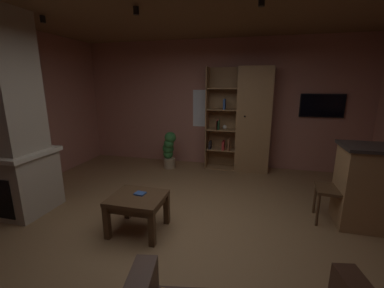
{
  "coord_description": "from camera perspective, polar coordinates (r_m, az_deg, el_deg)",
  "views": [
    {
      "loc": [
        0.77,
        -2.71,
        1.83
      ],
      "look_at": [
        0.0,
        0.4,
        1.05
      ],
      "focal_mm": 23.38,
      "sensor_mm": 36.0,
      "label": 1
    }
  ],
  "objects": [
    {
      "name": "table_book_0",
      "position": [
        3.27,
        -11.78,
        -11.0
      ],
      "size": [
        0.14,
        0.13,
        0.02
      ],
      "primitive_type": "cube",
      "rotation": [
        0.0,
        0.0,
        -0.14
      ],
      "color": "#2D4C8C",
      "rests_on": "coffee_table"
    },
    {
      "name": "coffee_table",
      "position": [
        3.27,
        -12.29,
        -13.02
      ],
      "size": [
        0.66,
        0.58,
        0.47
      ],
      "color": "#4C331E",
      "rests_on": "ground"
    },
    {
      "name": "potted_floor_plant",
      "position": [
        5.5,
        -5.26,
        -1.19
      ],
      "size": [
        0.32,
        0.29,
        0.82
      ],
      "color": "#9E896B",
      "rests_on": "ground"
    },
    {
      "name": "track_light_spot_1",
      "position": [
        3.46,
        -12.64,
        27.55
      ],
      "size": [
        0.07,
        0.07,
        0.09
      ],
      "primitive_type": "cylinder",
      "color": "black"
    },
    {
      "name": "dining_chair",
      "position": [
        3.84,
        30.87,
        -8.19
      ],
      "size": [
        0.46,
        0.46,
        0.92
      ],
      "color": "#4C331E",
      "rests_on": "ground"
    },
    {
      "name": "wall_mounted_tv",
      "position": [
        5.68,
        27.53,
        7.77
      ],
      "size": [
        0.83,
        0.06,
        0.47
      ],
      "color": "black"
    },
    {
      "name": "track_light_spot_0",
      "position": [
        4.31,
        -30.9,
        23.22
      ],
      "size": [
        0.07,
        0.07,
        0.09
      ],
      "primitive_type": "cylinder",
      "color": "black"
    },
    {
      "name": "track_light_spot_2",
      "position": [
        3.16,
        15.62,
        28.77
      ],
      "size": [
        0.07,
        0.07,
        0.09
      ],
      "primitive_type": "cylinder",
      "color": "black"
    },
    {
      "name": "bookshelf_cabinet",
      "position": [
        5.36,
        12.88,
        5.15
      ],
      "size": [
        1.33,
        0.41,
        2.16
      ],
      "color": "#997047",
      "rests_on": "ground"
    },
    {
      "name": "floor",
      "position": [
        3.37,
        -1.74,
        -19.44
      ],
      "size": [
        6.16,
        5.66,
        0.02
      ],
      "primitive_type": "cube",
      "color": "olive",
      "rests_on": "ground"
    },
    {
      "name": "window_pane_back",
      "position": [
        5.66,
        3.86,
        8.06
      ],
      "size": [
        0.73,
        0.01,
        0.82
      ],
      "primitive_type": "cube",
      "color": "white"
    },
    {
      "name": "stone_fireplace",
      "position": [
        4.29,
        -36.69,
        3.09
      ],
      "size": [
        1.02,
        0.83,
        2.75
      ],
      "color": "tan",
      "rests_on": "ground"
    },
    {
      "name": "wall_back",
      "position": [
        5.65,
        6.1,
        8.97
      ],
      "size": [
        6.28,
        0.06,
        2.75
      ],
      "primitive_type": "cube",
      "color": "#AD7060",
      "rests_on": "ground"
    }
  ]
}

